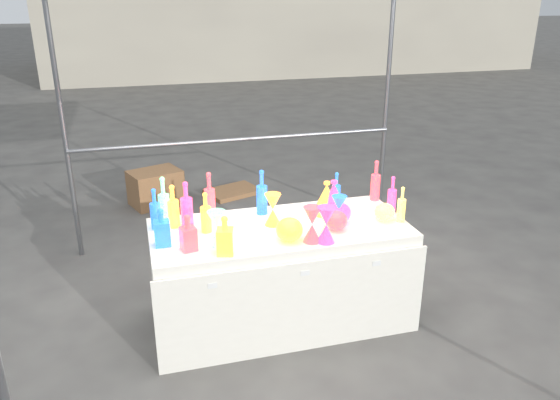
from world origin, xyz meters
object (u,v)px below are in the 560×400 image
object	(u,v)px
display_table	(280,274)
cardboard_box_closed	(156,188)
bottle_0	(173,206)
decanter_0	(225,235)
hourglass_0	(312,224)
globe_0	(289,231)

from	to	relation	value
display_table	cardboard_box_closed	world-z (taller)	display_table
display_table	bottle_0	world-z (taller)	bottle_0
cardboard_box_closed	decanter_0	bearing A→B (deg)	-104.33
hourglass_0	decanter_0	bearing A→B (deg)	-177.44
hourglass_0	globe_0	xyz separation A→B (m)	(-0.14, 0.05, -0.05)
display_table	bottle_0	bearing A→B (deg)	163.72
cardboard_box_closed	globe_0	size ratio (longest dim) A/B	3.03
decanter_0	hourglass_0	bearing A→B (deg)	18.09
cardboard_box_closed	bottle_0	world-z (taller)	bottle_0
decanter_0	hourglass_0	world-z (taller)	decanter_0
display_table	globe_0	bearing A→B (deg)	-90.27
bottle_0	globe_0	size ratio (longest dim) A/B	1.73
globe_0	bottle_0	bearing A→B (deg)	148.40
bottle_0	decanter_0	bearing A→B (deg)	-61.96
cardboard_box_closed	globe_0	bearing A→B (deg)	-95.66
display_table	cardboard_box_closed	size ratio (longest dim) A/B	3.37
display_table	hourglass_0	distance (m)	0.59
bottle_0	cardboard_box_closed	bearing A→B (deg)	90.76
bottle_0	decanter_0	xyz separation A→B (m)	(0.27, -0.51, -0.03)
cardboard_box_closed	globe_0	world-z (taller)	globe_0
cardboard_box_closed	decanter_0	distance (m)	3.02
cardboard_box_closed	globe_0	xyz separation A→B (m)	(0.74, -2.85, 0.62)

